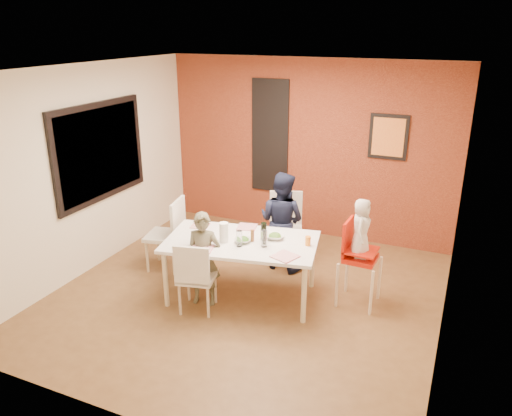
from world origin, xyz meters
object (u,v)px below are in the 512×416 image
at_px(chair_far, 286,223).
at_px(paper_towel_roll, 224,232).
at_px(child_near, 204,259).
at_px(chair_left, 170,231).
at_px(wine_bottle, 264,233).
at_px(high_chair, 357,254).
at_px(child_far, 282,221).
at_px(toddler, 361,228).
at_px(dining_table, 241,246).
at_px(chair_near, 195,274).

relative_size(chair_far, paper_towel_roll, 4.10).
bearing_deg(child_near, chair_left, 129.12).
relative_size(child_near, wine_bottle, 4.55).
bearing_deg(paper_towel_roll, high_chair, 19.89).
relative_size(child_far, toddler, 1.93).
xyz_separation_m(dining_table, chair_left, (-1.19, 0.30, -0.12)).
relative_size(dining_table, child_far, 1.44).
height_order(chair_far, chair_left, chair_left).
bearing_deg(chair_left, child_far, 104.03).
bearing_deg(child_near, toddler, 8.47).
bearing_deg(wine_bottle, child_near, -149.36).
distance_m(high_chair, toddler, 0.34).
bearing_deg(child_far, chair_near, 81.97).
relative_size(high_chair, toddler, 1.48).
bearing_deg(paper_towel_roll, child_near, -129.90).
distance_m(chair_far, high_chair, 1.39).
height_order(high_chair, child_far, child_far).
relative_size(child_far, wine_bottle, 5.38).
height_order(chair_far, toddler, toddler).
bearing_deg(chair_left, dining_table, 64.61).
xyz_separation_m(chair_left, paper_towel_roll, (1.02, -0.41, 0.31)).
height_order(high_chair, paper_towel_roll, high_chair).
distance_m(chair_near, chair_far, 1.79).
xyz_separation_m(dining_table, paper_towel_roll, (-0.17, -0.11, 0.18)).
bearing_deg(chair_near, chair_left, -57.62).
bearing_deg(high_chair, dining_table, 110.26).
xyz_separation_m(chair_far, child_far, (0.03, -0.24, 0.13)).
distance_m(chair_near, wine_bottle, 0.92).
distance_m(chair_near, child_far, 1.57).
bearing_deg(high_chair, child_near, 116.53).
bearing_deg(chair_far, dining_table, -116.32).
height_order(chair_near, high_chair, high_chair).
distance_m(chair_far, paper_towel_roll, 1.36).
xyz_separation_m(chair_far, toddler, (1.19, -0.76, 0.42)).
bearing_deg(toddler, wine_bottle, 103.14).
height_order(dining_table, chair_far, chair_far).
bearing_deg(chair_far, toddler, -52.95).
xyz_separation_m(dining_table, child_near, (-0.34, -0.31, -0.11)).
xyz_separation_m(dining_table, wine_bottle, (0.27, 0.05, 0.19)).
distance_m(child_far, toddler, 1.31).
bearing_deg(dining_table, wine_bottle, 9.69).
xyz_separation_m(chair_near, wine_bottle, (0.59, 0.60, 0.38)).
xyz_separation_m(chair_left, high_chair, (2.48, 0.12, 0.07)).
height_order(chair_near, child_near, child_near).
xyz_separation_m(dining_table, child_far, (0.15, 0.94, -0.00)).
xyz_separation_m(chair_near, child_far, (0.48, 1.49, 0.18)).
height_order(dining_table, child_far, child_far).
bearing_deg(paper_towel_roll, chair_near, -108.97).
height_order(chair_far, wine_bottle, wine_bottle).
distance_m(chair_left, child_far, 1.49).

